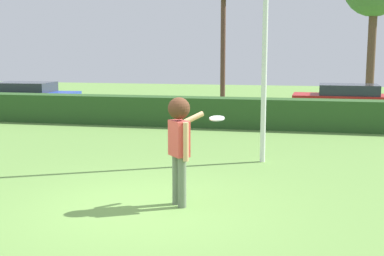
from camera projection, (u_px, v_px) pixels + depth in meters
name	position (u px, v px, depth m)	size (l,w,h in m)	color
ground_plane	(146.00, 207.00, 8.28)	(60.00, 60.00, 0.00)	#649042
person	(180.00, 136.00, 8.20)	(0.53, 0.82, 1.80)	slate
frisbee	(217.00, 118.00, 8.29)	(0.25, 0.25, 0.06)	white
hedge_row	(226.00, 113.00, 16.87)	(23.61, 0.90, 0.98)	#2A4F22
parked_car_blue	(26.00, 96.00, 20.86)	(4.29, 2.00, 1.25)	#263FA5
parked_car_red	(348.00, 99.00, 19.57)	(4.26, 1.92, 1.25)	#B21E1E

